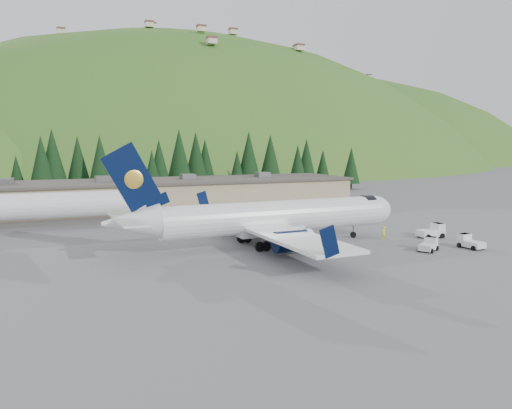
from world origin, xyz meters
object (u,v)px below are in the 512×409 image
Objects in this scene: terminal_building at (161,194)px; baggage_tug_a at (429,245)px; second_airliner at (40,205)px; baggage_tug_c at (469,242)px; airliner at (268,218)px; ramp_worker at (384,233)px; baggage_tug_b at (433,231)px.

baggage_tug_a is at bearing -68.33° from terminal_building.
baggage_tug_a is at bearing -39.05° from second_airliner.
baggage_tug_c is at bearing -37.35° from baggage_tug_a.
airliner is 38.23m from terminal_building.
second_airliner is 45.36m from ramp_worker.
ramp_worker is at bearing 33.07° from baggage_tug_c.
second_airliner reaches higher than baggage_tug_c.
terminal_building is (-3.98, 38.02, -0.51)m from airliner.
second_airliner is at bearing -141.22° from terminal_building.
baggage_tug_c is (43.90, -32.11, -2.64)m from second_airliner.
second_airliner is 49.99m from baggage_tug_a.
airliner is at bearing -33.01° from ramp_worker.
terminal_building is at bearing 94.86° from airliner.
terminal_building reaches higher than baggage_tug_a.
baggage_tug_c is at bearing -27.87° from airliner.
terminal_building is at bearing 23.03° from baggage_tug_c.
second_airliner is at bearing 136.23° from airliner.
baggage_tug_a is 1.84× the size of ramp_worker.
second_airliner reaches higher than baggage_tug_b.
airliner is 1.28× the size of second_airliner.
baggage_tug_b is at bearing -10.68° from baggage_tug_c.
second_airliner is 8.31× the size of baggage_tug_b.
baggage_tug_c is 53.79m from terminal_building.
ramp_worker is (38.17, -24.38, -2.50)m from second_airliner.
baggage_tug_b is (20.84, -3.49, -2.35)m from airliner.
second_airliner reaches higher than ramp_worker.
baggage_tug_b is at bearing 146.63° from ramp_worker.
airliner is at bearing 171.76° from baggage_tug_b.
terminal_building is at bearing -89.30° from ramp_worker.
terminal_building is 43.36× the size of ramp_worker.
baggage_tug_a is (14.88, -9.43, -2.49)m from airliner.
terminal_building is (19.91, 16.00, -0.70)m from second_airliner.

